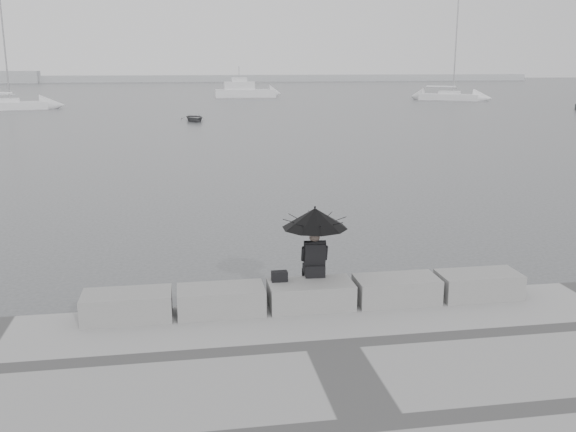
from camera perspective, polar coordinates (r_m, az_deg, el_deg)
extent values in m
plane|color=#3F4144|center=(12.96, 1.60, -9.44)|extent=(360.00, 360.00, 0.00)
cube|color=gray|center=(12.10, -14.11, -7.76)|extent=(1.60, 0.80, 0.50)
cube|color=gray|center=(12.06, -5.97, -7.46)|extent=(1.60, 0.80, 0.50)
cube|color=gray|center=(12.27, 2.03, -7.03)|extent=(1.60, 0.80, 0.50)
cube|color=gray|center=(12.70, 9.62, -6.49)|extent=(1.60, 0.80, 0.50)
cube|color=gray|center=(13.34, 16.57, -5.89)|extent=(1.60, 0.80, 0.50)
sphere|color=#726056|center=(12.35, 2.38, -1.86)|extent=(0.21, 0.21, 0.21)
cylinder|color=black|center=(12.33, 2.39, -1.56)|extent=(0.02, 0.02, 1.00)
cone|color=black|center=(12.25, 2.40, -0.18)|extent=(1.27, 1.27, 0.39)
sphere|color=black|center=(12.20, 2.41, 0.80)|extent=(0.04, 0.04, 0.04)
cube|color=black|center=(12.22, -0.76, -5.38)|extent=(0.30, 0.17, 0.19)
cube|color=#A6A9AC|center=(166.77, -8.92, 11.98)|extent=(180.00, 6.00, 1.60)
cube|color=silver|center=(75.84, -23.84, 8.90)|extent=(8.83, 4.31, 0.90)
cube|color=silver|center=(75.81, -23.88, 9.35)|extent=(3.27, 2.25, 0.50)
cylinder|color=#9E9EA1|center=(75.78, -23.93, 9.84)|extent=(4.68, 1.21, 0.10)
cube|color=silver|center=(89.49, 14.13, 10.18)|extent=(7.77, 6.22, 0.90)
cube|color=silver|center=(89.46, 14.15, 10.56)|extent=(3.13, 2.81, 0.50)
cylinder|color=#9E9EA1|center=(89.38, 14.37, 14.31)|extent=(0.16, 0.16, 12.00)
cylinder|color=#9E9EA1|center=(89.43, 14.17, 10.98)|extent=(3.69, 2.45, 0.10)
cube|color=silver|center=(94.14, -3.81, 10.79)|extent=(8.69, 3.04, 1.20)
cube|color=silver|center=(94.09, -3.82, 11.46)|extent=(4.37, 2.32, 1.20)
cube|color=silver|center=(94.06, -3.83, 12.01)|extent=(2.20, 1.66, 0.60)
cylinder|color=#9E9EA1|center=(94.04, -3.84, 12.68)|extent=(0.08, 0.08, 1.60)
imported|color=slate|center=(56.82, -8.33, 8.61)|extent=(3.30, 1.83, 0.53)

